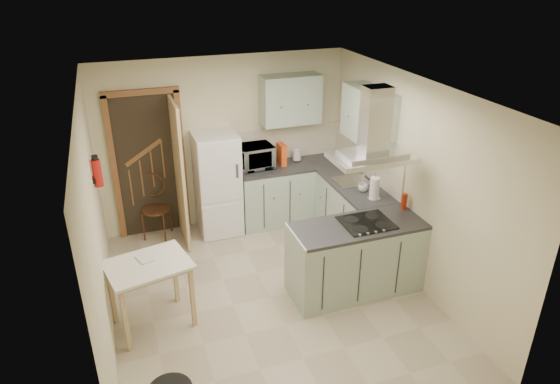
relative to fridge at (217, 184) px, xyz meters
name	(u,v)px	position (x,y,z in m)	size (l,w,h in m)	color
floor	(270,297)	(0.20, -1.80, -0.75)	(4.20, 4.20, 0.00)	#B2A58A
ceiling	(268,91)	(0.20, -1.80, 1.75)	(4.20, 4.20, 0.00)	silver
back_wall	(225,143)	(0.20, 0.30, 0.50)	(3.60, 3.60, 0.00)	beige
left_wall	(96,231)	(-1.60, -1.80, 0.50)	(4.20, 4.20, 0.00)	beige
right_wall	(412,182)	(2.00, -1.80, 0.50)	(4.20, 4.20, 0.00)	beige
doorway	(149,166)	(-0.90, 0.27, 0.30)	(1.10, 0.12, 2.10)	brown
fridge	(217,184)	(0.00, 0.00, 0.00)	(0.60, 0.60, 1.50)	white
counter_back	(274,194)	(0.86, 0.00, -0.30)	(1.08, 0.60, 0.90)	#9EB2A0
counter_right	(344,205)	(1.70, -0.68, -0.30)	(0.60, 1.95, 0.90)	#9EB2A0
splashback	(287,142)	(1.16, 0.29, 0.40)	(1.68, 0.02, 0.50)	beige
wall_cabinet_back	(290,99)	(1.15, 0.12, 1.10)	(0.85, 0.35, 0.70)	#9EB2A0
wall_cabinet_right	(369,116)	(1.82, -0.95, 1.10)	(0.35, 0.90, 0.70)	#9EB2A0
peninsula	(356,258)	(1.22, -1.98, -0.30)	(1.55, 0.65, 0.90)	#9EB2A0
hob	(367,223)	(1.32, -1.98, 0.16)	(0.58, 0.50, 0.01)	black
extractor_hood	(372,157)	(1.32, -1.98, 0.97)	(0.90, 0.55, 0.10)	silver
sink	(352,181)	(1.70, -0.85, 0.16)	(0.45, 0.40, 0.01)	silver
fire_extinguisher	(97,173)	(-1.54, -0.90, 0.75)	(0.10, 0.10, 0.32)	#B2140F
drop_leaf_table	(152,294)	(-1.16, -1.83, -0.35)	(0.84, 0.63, 0.79)	tan
bentwood_chair	(156,210)	(-0.89, 0.12, -0.32)	(0.38, 0.38, 0.86)	#462217
microwave	(251,157)	(0.54, 0.07, 0.32)	(0.61, 0.41, 0.34)	black
kettle	(297,155)	(1.26, 0.11, 0.25)	(0.13, 0.13, 0.19)	silver
cereal_box	(282,154)	(1.00, 0.05, 0.31)	(0.08, 0.21, 0.32)	#E34F1A
soap_bottle	(346,158)	(1.89, -0.27, 0.25)	(0.09, 0.09, 0.20)	#AAABB6
paper_towel	(374,188)	(1.72, -1.43, 0.30)	(0.12, 0.12, 0.30)	white
cup	(363,188)	(1.69, -1.19, 0.20)	(0.13, 0.13, 0.10)	white
red_bottle	(404,201)	(1.92, -1.80, 0.25)	(0.07, 0.07, 0.20)	#9D250D
book	(138,258)	(-1.24, -1.76, 0.09)	(0.14, 0.20, 0.09)	#A5373B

